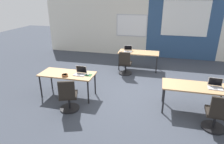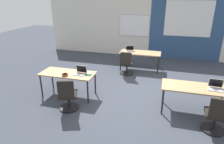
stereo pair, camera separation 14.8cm
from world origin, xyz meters
The scene contains 15 objects.
ground_plane centered at (0.00, 0.00, 0.00)m, with size 24.00×24.00×0.00m.
back_wall_assembly centered at (0.05, 4.20, 1.41)m, with size 10.00×0.27×2.80m.
desk_near_left centered at (-1.75, -0.60, 0.66)m, with size 1.60×0.70×0.72m.
desk_near_right centered at (1.75, -0.60, 0.66)m, with size 1.60×0.70×0.72m.
desk_far_center centered at (0.00, 2.20, 0.66)m, with size 1.60×0.70×0.72m.
laptop_near_left_inner centered at (-1.35, -0.58, 0.77)m, with size 0.34×0.28×0.24m.
mousepad_near_left_inner centered at (-1.12, -0.58, 0.72)m, with size 0.22×0.19×0.00m.
mouse_near_left_inner centered at (-1.12, -0.58, 0.74)m, with size 0.06×0.10×0.03m.
chair_near_left_inner centered at (-1.37, -1.37, 0.38)m, with size 0.56×0.61×0.92m.
laptop_near_right_end centered at (2.21, -0.59, 0.77)m, with size 0.35×0.29×0.24m.
chair_near_right_end centered at (2.15, -1.33, 0.38)m, with size 0.52×0.55×0.92m.
laptop_far_left centered at (-0.44, 2.21, 0.77)m, with size 0.37×0.36×0.23m.
mouse_far_left centered at (-0.69, 2.14, 0.74)m, with size 0.08×0.11×0.03m.
chair_far_left centered at (-0.41, 1.50, 0.38)m, with size 0.52×0.54×0.92m.
snack_bowl centered at (-1.72, -0.82, 0.76)m, with size 0.18×0.18×0.06m.
Camera 2 is at (0.94, -5.39, 2.86)m, focal length 31.46 mm.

